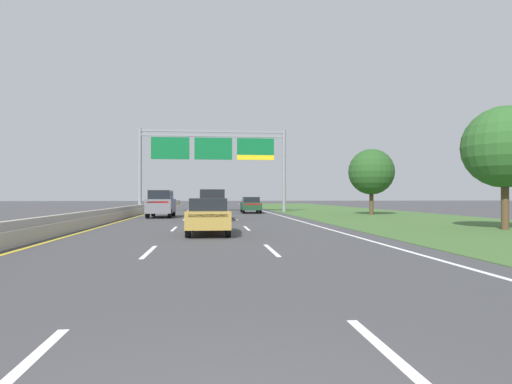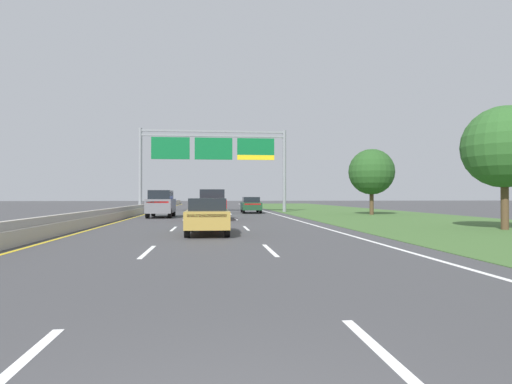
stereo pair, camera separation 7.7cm
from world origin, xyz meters
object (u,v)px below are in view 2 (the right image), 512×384
(car_gold_centre_lane_sedan, at_px, (208,215))
(car_silver_centre_lane_sedan, at_px, (213,204))
(car_darkgreen_right_lane_sedan, at_px, (251,205))
(overhead_sign_gantry, at_px, (214,153))
(roadside_tree_mid, at_px, (372,172))
(car_red_centre_lane_suv, at_px, (212,204))
(car_grey_left_lane_suv, at_px, (161,203))
(pickup_truck_blue, at_px, (209,200))
(roadside_tree_near, at_px, (504,147))

(car_gold_centre_lane_sedan, xyz_separation_m, car_silver_centre_lane_sedan, (0.31, 25.05, 0.00))
(car_darkgreen_right_lane_sedan, bearing_deg, overhead_sign_gantry, 60.10)
(car_silver_centre_lane_sedan, bearing_deg, car_darkgreen_right_lane_sedan, -119.93)
(overhead_sign_gantry, xyz_separation_m, car_gold_centre_lane_sedan, (-0.41, -25.14, -5.28))
(roadside_tree_mid, bearing_deg, car_silver_centre_lane_sedan, 152.62)
(car_red_centre_lane_suv, bearing_deg, car_silver_centre_lane_sedan, -0.09)
(car_grey_left_lane_suv, relative_size, car_silver_centre_lane_sedan, 1.06)
(car_grey_left_lane_suv, bearing_deg, pickup_truck_blue, -8.89)
(car_red_centre_lane_suv, bearing_deg, roadside_tree_mid, -64.46)
(overhead_sign_gantry, bearing_deg, car_gold_centre_lane_sedan, -90.93)
(car_silver_centre_lane_sedan, distance_m, roadside_tree_mid, 16.05)
(overhead_sign_gantry, relative_size, car_grey_left_lane_suv, 3.20)
(car_darkgreen_right_lane_sedan, bearing_deg, car_gold_centre_lane_sedan, 170.79)
(pickup_truck_blue, xyz_separation_m, car_darkgreen_right_lane_sedan, (4.16, -15.14, -0.26))
(car_darkgreen_right_lane_sedan, relative_size, car_gold_centre_lane_sedan, 1.00)
(car_gold_centre_lane_sedan, bearing_deg, car_darkgreen_right_lane_sedan, -9.85)
(car_grey_left_lane_suv, bearing_deg, roadside_tree_mid, -81.89)
(overhead_sign_gantry, height_order, car_silver_centre_lane_sedan, overhead_sign_gantry)
(car_gold_centre_lane_sedan, xyz_separation_m, car_grey_left_lane_suv, (-3.73, 15.26, 0.28))
(car_silver_centre_lane_sedan, height_order, roadside_tree_near, roadside_tree_near)
(car_gold_centre_lane_sedan, relative_size, roadside_tree_mid, 0.75)
(car_silver_centre_lane_sedan, bearing_deg, overhead_sign_gantry, -52.05)
(roadside_tree_near, bearing_deg, car_gold_centre_lane_sedan, -176.94)
(roadside_tree_near, bearing_deg, car_darkgreen_right_lane_sedan, 115.21)
(car_gold_centre_lane_sedan, relative_size, car_grey_left_lane_suv, 0.94)
(car_red_centre_lane_suv, height_order, roadside_tree_near, roadside_tree_near)
(overhead_sign_gantry, height_order, roadside_tree_mid, overhead_sign_gantry)
(overhead_sign_gantry, xyz_separation_m, car_darkgreen_right_lane_sedan, (3.63, -2.16, -5.28))
(car_silver_centre_lane_sedan, height_order, car_red_centre_lane_suv, car_red_centre_lane_suv)
(car_darkgreen_right_lane_sedan, height_order, car_gold_centre_lane_sedan, same)
(car_darkgreen_right_lane_sedan, xyz_separation_m, roadside_tree_mid, (10.27, -5.18, 2.99))
(overhead_sign_gantry, bearing_deg, roadside_tree_mid, -27.81)
(pickup_truck_blue, height_order, car_grey_left_lane_suv, pickup_truck_blue)
(car_darkgreen_right_lane_sedan, bearing_deg, car_red_centre_lane_suv, 162.91)
(roadside_tree_near, distance_m, roadside_tree_mid, 17.03)
(car_red_centre_lane_suv, xyz_separation_m, roadside_tree_mid, (14.08, 6.66, 2.71))
(overhead_sign_gantry, distance_m, pickup_truck_blue, 13.93)
(pickup_truck_blue, bearing_deg, overhead_sign_gantry, -177.38)
(car_darkgreen_right_lane_sedan, xyz_separation_m, car_red_centre_lane_suv, (-3.81, -11.84, 0.28))
(roadside_tree_near, relative_size, roadside_tree_mid, 1.05)
(pickup_truck_blue, height_order, roadside_tree_near, roadside_tree_near)
(overhead_sign_gantry, xyz_separation_m, car_red_centre_lane_suv, (-0.18, -13.99, -5.00))
(car_darkgreen_right_lane_sedan, height_order, roadside_tree_near, roadside_tree_near)
(car_darkgreen_right_lane_sedan, relative_size, car_grey_left_lane_suv, 0.94)
(car_gold_centre_lane_sedan, distance_m, roadside_tree_near, 14.88)
(car_gold_centre_lane_sedan, xyz_separation_m, roadside_tree_near, (14.50, 0.77, 3.26))
(car_red_centre_lane_suv, relative_size, roadside_tree_mid, 0.81)
(pickup_truck_blue, distance_m, car_red_centre_lane_suv, 26.97)
(pickup_truck_blue, height_order, car_red_centre_lane_suv, pickup_truck_blue)
(overhead_sign_gantry, height_order, roadside_tree_near, overhead_sign_gantry)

